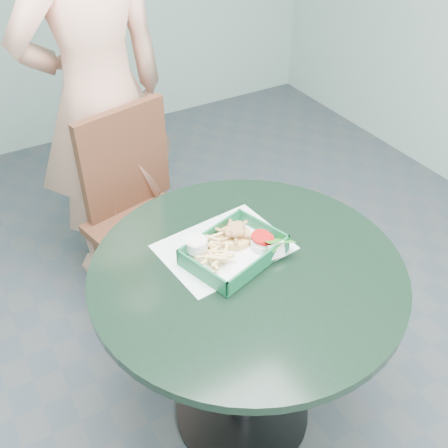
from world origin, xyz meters
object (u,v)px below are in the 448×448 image
cafe_table (246,310)px  food_basket (234,258)px  crab_sandwich (241,238)px  dining_chair (138,205)px  diner_person (93,56)px  sauce_ramekin (199,242)px

cafe_table → food_basket: size_ratio=3.38×
crab_sandwich → dining_chair: bearing=97.6°
cafe_table → crab_sandwich: (0.04, 0.10, 0.22)m
cafe_table → crab_sandwich: 0.24m
diner_person → food_basket: diner_person is taller
food_basket → sauce_ramekin: (-0.07, 0.08, 0.03)m
crab_sandwich → sauce_ramekin: 0.13m
crab_sandwich → sauce_ramekin: size_ratio=1.61×
cafe_table → sauce_ramekin: 0.28m
cafe_table → crab_sandwich: size_ratio=8.88×
cafe_table → food_basket: (-0.01, 0.05, 0.19)m
cafe_table → food_basket: bearing=105.4°
cafe_table → dining_chair: (-0.06, 0.77, -0.05)m
cafe_table → crab_sandwich: bearing=69.8°
dining_chair → crab_sandwich: bearing=-95.3°
cafe_table → diner_person: diner_person is taller
cafe_table → food_basket: 0.20m
crab_sandwich → food_basket: bearing=-140.2°
dining_chair → food_basket: (0.04, -0.72, 0.23)m
crab_sandwich → diner_person: bearing=96.2°
diner_person → sauce_ramekin: 0.96m
sauce_ramekin → food_basket: bearing=-48.7°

